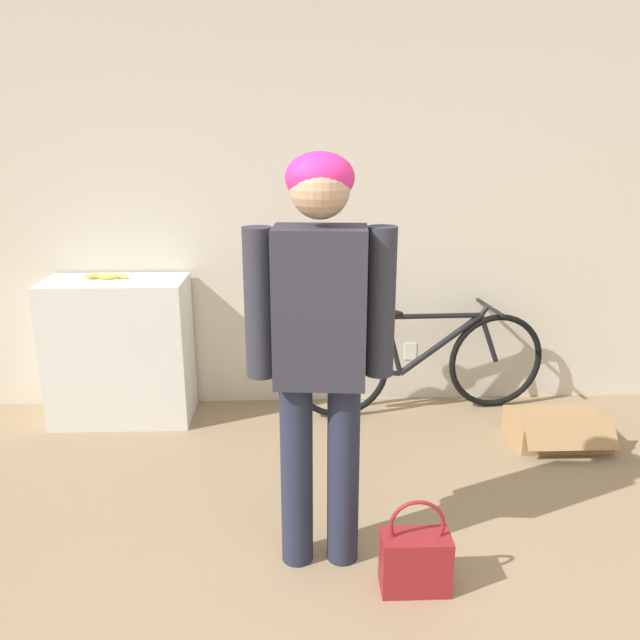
% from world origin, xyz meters
% --- Properties ---
extents(wall_back, '(8.00, 0.07, 2.60)m').
position_xyz_m(wall_back, '(0.00, 2.79, 1.30)').
color(wall_back, beige).
rests_on(wall_back, ground_plane).
extents(side_shelf, '(0.87, 0.43, 0.92)m').
position_xyz_m(side_shelf, '(-1.36, 2.52, 0.46)').
color(side_shelf, white).
rests_on(side_shelf, ground_plane).
extents(person, '(0.59, 0.26, 1.73)m').
position_xyz_m(person, '(-0.14, 1.06, 1.05)').
color(person, '#23283D').
rests_on(person, ground_plane).
extents(bicycle, '(1.71, 0.46, 0.73)m').
position_xyz_m(bicycle, '(0.57, 2.54, 0.35)').
color(bicycle, black).
rests_on(bicycle, ground_plane).
extents(banana, '(0.28, 0.08, 0.04)m').
position_xyz_m(banana, '(-1.41, 2.55, 0.94)').
color(banana, '#EAD64C').
rests_on(banana, side_shelf).
extents(handbag, '(0.28, 0.15, 0.41)m').
position_xyz_m(handbag, '(0.24, 0.85, 0.14)').
color(handbag, maroon).
rests_on(handbag, ground_plane).
extents(cardboard_box, '(0.55, 0.44, 0.23)m').
position_xyz_m(cardboard_box, '(1.34, 2.09, 0.08)').
color(cardboard_box, '#A87F51').
rests_on(cardboard_box, ground_plane).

